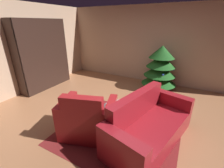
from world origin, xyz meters
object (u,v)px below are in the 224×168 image
at_px(book_stack_on_table, 120,105).
at_px(bottle_on_table, 109,106).
at_px(bookshelf_unit, 46,56).
at_px(armchair_red, 88,120).
at_px(decorated_tree, 160,68).
at_px(couch_red, 148,126).
at_px(coffee_table, 117,111).

distance_m(book_stack_on_table, bottle_on_table, 0.23).
distance_m(bookshelf_unit, armchair_red, 3.03).
relative_size(bookshelf_unit, decorated_tree, 1.54).
bearing_deg(decorated_tree, bookshelf_unit, -156.23).
relative_size(couch_red, coffee_table, 3.12).
height_order(armchair_red, bottle_on_table, armchair_red).
height_order(couch_red, bottle_on_table, couch_red).
height_order(book_stack_on_table, bottle_on_table, bottle_on_table).
xyz_separation_m(couch_red, decorated_tree, (-0.32, 2.45, 0.40)).
bearing_deg(bottle_on_table, coffee_table, 49.64).
relative_size(bottle_on_table, decorated_tree, 0.17).
bearing_deg(armchair_red, bottle_on_table, 41.97).
xyz_separation_m(bookshelf_unit, book_stack_on_table, (3.05, -0.96, -0.47)).
distance_m(coffee_table, decorated_tree, 2.48).
bearing_deg(couch_red, decorated_tree, 97.53).
height_order(couch_red, decorated_tree, decorated_tree).
relative_size(book_stack_on_table, bottle_on_table, 0.98).
distance_m(armchair_red, book_stack_on_table, 0.66).
distance_m(couch_red, bottle_on_table, 0.79).
relative_size(armchair_red, bottle_on_table, 4.89).
relative_size(armchair_red, couch_red, 0.58).
bearing_deg(bottle_on_table, decorated_tree, 81.07).
distance_m(bookshelf_unit, couch_red, 3.83).
bearing_deg(armchair_red, coffee_table, 44.33).
relative_size(bookshelf_unit, coffee_table, 3.30).
xyz_separation_m(book_stack_on_table, bottle_on_table, (-0.15, -0.17, 0.02)).
distance_m(couch_red, coffee_table, 0.63).
bearing_deg(bookshelf_unit, armchair_red, -28.18).
bearing_deg(couch_red, bookshelf_unit, 164.62).
height_order(book_stack_on_table, decorated_tree, decorated_tree).
bearing_deg(book_stack_on_table, decorated_tree, 83.87).
bearing_deg(coffee_table, bottle_on_table, -130.36).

